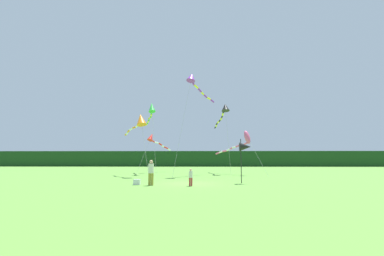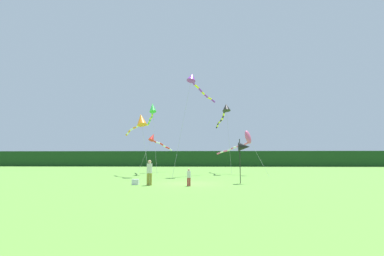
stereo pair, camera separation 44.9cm
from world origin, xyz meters
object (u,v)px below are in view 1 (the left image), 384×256
(kite_black, at_px, (224,110))
(kite_rainbow, at_px, (243,140))
(person_adult, at_px, (151,171))
(kite_orange, at_px, (140,121))
(kite_purple, at_px, (194,81))
(kite_green, at_px, (151,110))
(cooler_box, at_px, (137,182))
(kite_red, at_px, (154,139))
(banner_flag_pole, at_px, (245,147))
(person_child, at_px, (191,176))

(kite_black, height_order, kite_rainbow, kite_black)
(person_adult, relative_size, kite_orange, 0.26)
(kite_black, height_order, kite_purple, kite_purple)
(person_adult, height_order, kite_green, kite_green)
(cooler_box, height_order, kite_purple, kite_purple)
(cooler_box, height_order, kite_orange, kite_orange)
(person_adult, distance_m, kite_red, 17.65)
(banner_flag_pole, bearing_deg, kite_orange, 144.42)
(person_adult, height_order, kite_orange, kite_orange)
(person_adult, height_order, banner_flag_pole, banner_flag_pole)
(person_adult, xyz_separation_m, kite_rainbow, (8.81, 12.63, 3.12))
(person_child, height_order, kite_black, kite_black)
(kite_green, xyz_separation_m, kite_red, (-0.22, 3.26, -3.49))
(kite_green, bearing_deg, kite_black, 5.62)
(person_adult, relative_size, kite_black, 0.20)
(cooler_box, relative_size, kite_purple, 0.04)
(person_adult, relative_size, person_child, 1.49)
(cooler_box, height_order, banner_flag_pole, banner_flag_pole)
(person_adult, distance_m, person_child, 2.95)
(banner_flag_pole, height_order, kite_red, kite_red)
(person_adult, xyz_separation_m, kite_green, (-2.59, 13.78, 7.09))
(cooler_box, bearing_deg, kite_green, 96.34)
(kite_rainbow, bearing_deg, person_adult, -124.88)
(kite_green, bearing_deg, person_child, -68.91)
(cooler_box, distance_m, kite_orange, 10.54)
(kite_red, height_order, kite_rainbow, kite_red)
(kite_orange, relative_size, kite_green, 0.76)
(person_child, relative_size, banner_flag_pole, 0.35)
(kite_black, relative_size, kite_green, 1.00)
(kite_orange, bearing_deg, person_adult, -71.92)
(person_child, xyz_separation_m, kite_rainbow, (5.91, 13.08, 3.46))
(banner_flag_pole, bearing_deg, kite_rainbow, 81.29)
(banner_flag_pole, xyz_separation_m, kite_green, (-9.74, 12.00, 5.29))
(person_child, bearing_deg, person_adult, 171.30)
(person_child, height_order, kite_purple, kite_purple)
(kite_orange, distance_m, kite_rainbow, 12.44)
(banner_flag_pole, height_order, kite_green, kite_green)
(kite_black, bearing_deg, kite_rainbow, -45.60)
(kite_purple, relative_size, kite_rainbow, 1.94)
(kite_green, bearing_deg, kite_orange, -94.11)
(kite_black, height_order, kite_orange, kite_black)
(kite_rainbow, bearing_deg, banner_flag_pole, -98.71)
(cooler_box, bearing_deg, kite_orange, 102.03)
(kite_green, bearing_deg, kite_rainbow, -5.76)
(cooler_box, xyz_separation_m, kite_rainbow, (9.91, 12.23, 3.94))
(person_adult, height_order, kite_black, kite_black)
(kite_orange, xyz_separation_m, kite_green, (0.34, 4.79, 2.07))
(person_child, bearing_deg, kite_rainbow, 65.67)
(person_adult, xyz_separation_m, kite_orange, (-2.94, 8.99, 5.02))
(kite_purple, bearing_deg, banner_flag_pole, -64.10)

